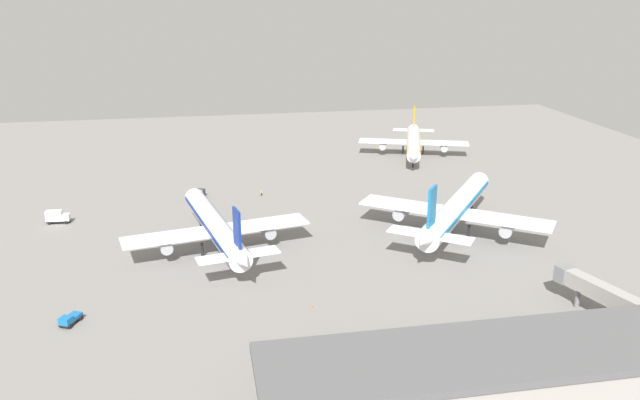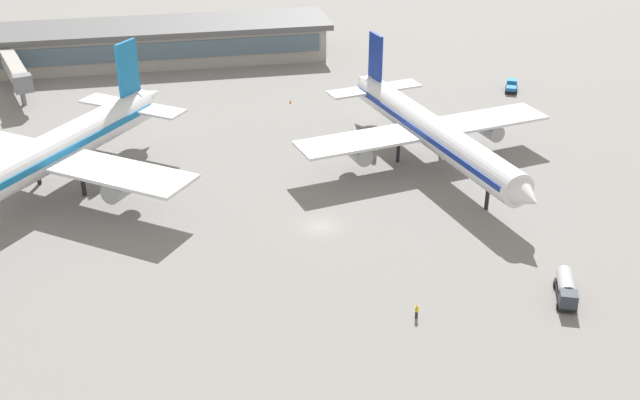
{
  "view_description": "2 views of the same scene",
  "coord_description": "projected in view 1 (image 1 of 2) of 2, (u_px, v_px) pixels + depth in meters",
  "views": [
    {
      "loc": [
        -21.84,
        -151.86,
        56.24
      ],
      "look_at": [
        6.9,
        1.74,
        4.47
      ],
      "focal_mm": 36.45,
      "sensor_mm": 36.0,
      "label": 1
    },
    {
      "loc": [
        17.8,
        88.07,
        50.53
      ],
      "look_at": [
        0.16,
        -0.01,
        3.93
      ],
      "focal_mm": 44.01,
      "sensor_mm": 36.0,
      "label": 2
    }
  ],
  "objects": [
    {
      "name": "airplane_taxiing",
      "position": [
        413.0,
        142.0,
        222.65
      ],
      "size": [
        37.57,
        45.77,
        14.32
      ],
      "rotation": [
        0.0,
        0.0,
        4.39
      ],
      "color": "white",
      "rests_on": "ground"
    },
    {
      "name": "airplane_at_gate",
      "position": [
        215.0,
        226.0,
        143.32
      ],
      "size": [
        41.44,
        50.98,
        15.63
      ],
      "rotation": [
        0.0,
        0.0,
        1.78
      ],
      "color": "white",
      "rests_on": "ground"
    },
    {
      "name": "ground_crew_worker",
      "position": [
        261.0,
        193.0,
        182.25
      ],
      "size": [
        0.41,
        0.58,
        1.67
      ],
      "rotation": [
        0.0,
        0.0,
        3.06
      ],
      "color": "#1E2338",
      "rests_on": "ground"
    },
    {
      "name": "airplane_distant",
      "position": [
        456.0,
        208.0,
        153.15
      ],
      "size": [
        40.64,
        48.01,
        17.19
      ],
      "rotation": [
        0.0,
        0.0,
        0.93
      ],
      "color": "white",
      "rests_on": "ground"
    },
    {
      "name": "pushback_tractor",
      "position": [
        70.0,
        319.0,
        112.95
      ],
      "size": [
        3.66,
        4.79,
        1.9
      ],
      "rotation": [
        0.0,
        0.0,
        4.27
      ],
      "color": "black",
      "rests_on": "ground"
    },
    {
      "name": "jet_bridge",
      "position": [
        600.0,
        291.0,
        113.98
      ],
      "size": [
        8.28,
        19.65,
        6.74
      ],
      "rotation": [
        0.0,
        0.0,
        1.86
      ],
      "color": "#9E9993",
      "rests_on": "ground"
    },
    {
      "name": "ground",
      "position": [
        294.0,
        221.0,
        163.19
      ],
      "size": [
        288.0,
        288.0,
        0.0
      ],
      "primitive_type": "plane",
      "color": "gray"
    },
    {
      "name": "terminal_building",
      "position": [
        534.0,
        368.0,
        93.31
      ],
      "size": [
        80.38,
        16.52,
        7.79
      ],
      "color": "#9E9993",
      "rests_on": "ground"
    },
    {
      "name": "catering_truck",
      "position": [
        57.0,
        217.0,
        160.93
      ],
      "size": [
        5.72,
        2.53,
        3.3
      ],
      "rotation": [
        0.0,
        0.0,
        6.21
      ],
      "color": "black",
      "rests_on": "ground"
    },
    {
      "name": "safety_cone_mid_apron",
      "position": [
        430.0,
        190.0,
        186.49
      ],
      "size": [
        0.44,
        0.44,
        0.6
      ],
      "primitive_type": "cone",
      "color": "#EA590C",
      "rests_on": "ground"
    },
    {
      "name": "safety_cone_near_gate",
      "position": [
        312.0,
        306.0,
        119.0
      ],
      "size": [
        0.44,
        0.44,
        0.6
      ],
      "primitive_type": "cone",
      "color": "#EA590C",
      "rests_on": "ground"
    },
    {
      "name": "fuel_truck",
      "position": [
        198.0,
        195.0,
        178.84
      ],
      "size": [
        4.11,
        6.55,
        2.5
      ],
      "rotation": [
        0.0,
        0.0,
        1.19
      ],
      "color": "black",
      "rests_on": "ground"
    }
  ]
}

